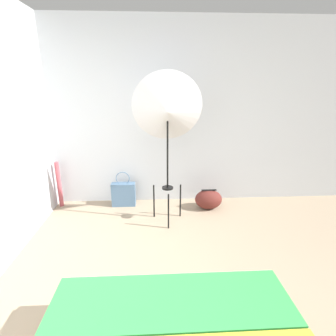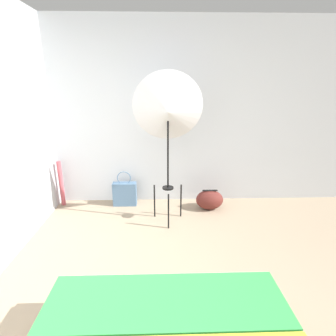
{
  "view_description": "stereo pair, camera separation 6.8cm",
  "coord_description": "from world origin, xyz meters",
  "px_view_note": "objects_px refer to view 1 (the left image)",
  "views": [
    {
      "loc": [
        0.17,
        -1.35,
        1.72
      ],
      "look_at": [
        0.33,
        1.54,
        0.79
      ],
      "focal_mm": 28.0,
      "sensor_mm": 36.0,
      "label": 1
    },
    {
      "loc": [
        0.24,
        -1.36,
        1.72
      ],
      "look_at": [
        0.33,
        1.54,
        0.79
      ],
      "focal_mm": 28.0,
      "sensor_mm": 36.0,
      "label": 2
    }
  ],
  "objects_px": {
    "tote_bag": "(124,194)",
    "duffel_bag": "(208,199)",
    "paper_roll": "(59,184)",
    "photo_umbrella": "(168,110)"
  },
  "relations": [
    {
      "from": "tote_bag",
      "to": "duffel_bag",
      "type": "distance_m",
      "value": 1.24
    },
    {
      "from": "tote_bag",
      "to": "paper_roll",
      "type": "distance_m",
      "value": 0.94
    },
    {
      "from": "duffel_bag",
      "to": "photo_umbrella",
      "type": "bearing_deg",
      "value": -152.59
    },
    {
      "from": "duffel_bag",
      "to": "paper_roll",
      "type": "distance_m",
      "value": 2.17
    },
    {
      "from": "duffel_bag",
      "to": "paper_roll",
      "type": "bearing_deg",
      "value": 174.71
    },
    {
      "from": "photo_umbrella",
      "to": "paper_roll",
      "type": "distance_m",
      "value": 1.97
    },
    {
      "from": "photo_umbrella",
      "to": "paper_roll",
      "type": "xyz_separation_m",
      "value": [
        -1.55,
        0.51,
        -1.1
      ]
    },
    {
      "from": "tote_bag",
      "to": "photo_umbrella",
      "type": "bearing_deg",
      "value": -37.78
    },
    {
      "from": "tote_bag",
      "to": "paper_roll",
      "type": "xyz_separation_m",
      "value": [
        -0.92,
        0.03,
        0.16
      ]
    },
    {
      "from": "photo_umbrella",
      "to": "duffel_bag",
      "type": "bearing_deg",
      "value": 27.41
    }
  ]
}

